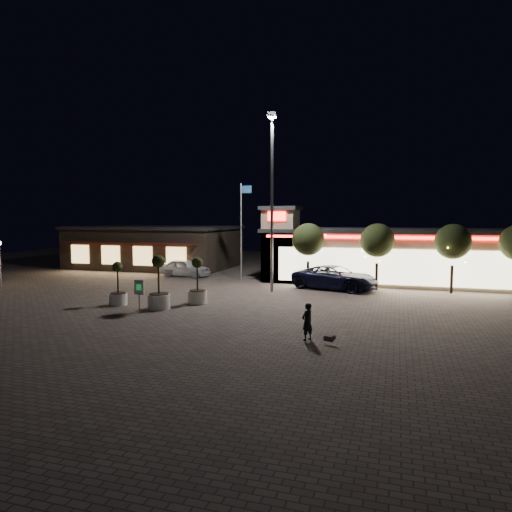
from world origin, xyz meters
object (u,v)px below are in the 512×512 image
(pickup_truck, at_px, (335,278))
(planter_left, at_px, (118,292))
(pedestrian, at_px, (307,322))
(planter_mid, at_px, (159,292))
(valet_sign, at_px, (139,290))
(white_sedan, at_px, (185,268))

(pickup_truck, xyz_separation_m, planter_left, (-11.55, -9.88, -0.05))
(pedestrian, relative_size, planter_mid, 0.51)
(pickup_truck, height_order, pedestrian, pickup_truck)
(planter_left, distance_m, valet_sign, 3.07)
(pickup_truck, bearing_deg, planter_mid, 155.59)
(white_sedan, relative_size, pedestrian, 2.85)
(planter_mid, bearing_deg, pickup_truck, 49.58)
(pickup_truck, bearing_deg, planter_left, 146.57)
(planter_left, xyz_separation_m, planter_mid, (2.89, -0.29, 0.16))
(valet_sign, bearing_deg, planter_left, 145.45)
(pickup_truck, height_order, white_sedan, pickup_truck)
(white_sedan, height_order, pedestrian, pedestrian)
(planter_left, height_order, valet_sign, planter_left)
(valet_sign, bearing_deg, pickup_truck, 52.04)
(pedestrian, height_order, planter_left, planter_left)
(pickup_truck, height_order, planter_left, planter_left)
(white_sedan, distance_m, planter_left, 13.24)
(planter_left, bearing_deg, pickup_truck, 40.55)
(pedestrian, bearing_deg, planter_mid, -80.44)
(white_sedan, relative_size, valet_sign, 2.48)
(pickup_truck, bearing_deg, pedestrian, -161.20)
(pedestrian, relative_size, valet_sign, 0.87)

